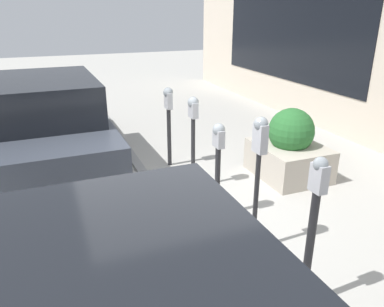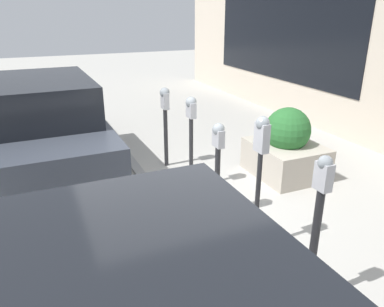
# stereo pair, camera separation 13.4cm
# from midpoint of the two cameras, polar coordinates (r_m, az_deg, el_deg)

# --- Properties ---
(ground_plane) EXTENTS (40.00, 40.00, 0.00)m
(ground_plane) POSITION_cam_midpoint_polar(r_m,az_deg,el_deg) (4.96, -0.88, -10.19)
(ground_plane) COLOR #ADAAA3
(curb_strip) EXTENTS (19.00, 0.16, 0.04)m
(curb_strip) POSITION_cam_midpoint_polar(r_m,az_deg,el_deg) (4.92, -1.76, -10.17)
(curb_strip) COLOR gray
(curb_strip) RESTS_ON ground_plane
(parking_meter_nearest) EXTENTS (0.15, 0.12, 1.49)m
(parking_meter_nearest) POSITION_cam_midpoint_polar(r_m,az_deg,el_deg) (3.38, 19.12, -9.34)
(parking_meter_nearest) COLOR #232326
(parking_meter_nearest) RESTS_ON ground_plane
(parking_meter_second) EXTENTS (0.17, 0.15, 1.57)m
(parking_meter_second) POSITION_cam_midpoint_polar(r_m,az_deg,el_deg) (3.96, 11.12, -0.23)
(parking_meter_second) COLOR #232326
(parking_meter_second) RESTS_ON ground_plane
(parking_meter_middle) EXTENTS (0.18, 0.16, 1.28)m
(parking_meter_middle) POSITION_cam_midpoint_polar(r_m,az_deg,el_deg) (4.69, 4.83, 0.02)
(parking_meter_middle) COLOR #232326
(parking_meter_middle) RESTS_ON ground_plane
(parking_meter_fourth) EXTENTS (0.19, 0.16, 1.42)m
(parking_meter_fourth) POSITION_cam_midpoint_polar(r_m,az_deg,el_deg) (5.45, 0.88, 4.74)
(parking_meter_fourth) COLOR #232326
(parking_meter_fourth) RESTS_ON ground_plane
(parking_meter_farthest) EXTENTS (0.19, 0.16, 1.38)m
(parking_meter_farthest) POSITION_cam_midpoint_polar(r_m,az_deg,el_deg) (6.33, -2.98, 6.46)
(parking_meter_farthest) COLOR #232326
(parking_meter_farthest) RESTS_ON ground_plane
(planter_box) EXTENTS (1.19, 0.99, 1.14)m
(planter_box) POSITION_cam_midpoint_polar(r_m,az_deg,el_deg) (6.27, 15.21, 0.61)
(planter_box) COLOR #B2A899
(planter_box) RESTS_ON ground_plane
(parked_car_middle) EXTENTS (4.55, 1.89, 1.53)m
(parked_car_middle) POSITION_cam_midpoint_polar(r_m,az_deg,el_deg) (6.93, -20.46, 4.83)
(parked_car_middle) COLOR #383D47
(parked_car_middle) RESTS_ON ground_plane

